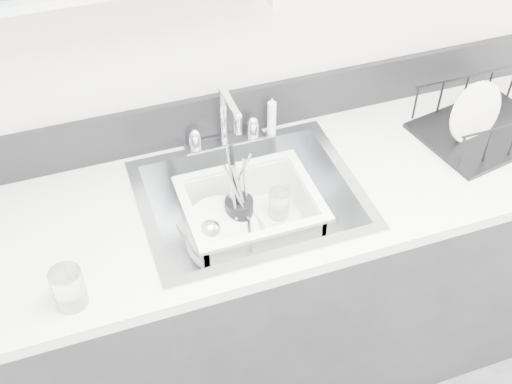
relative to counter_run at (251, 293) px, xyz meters
name	(u,v)px	position (x,y,z in m)	size (l,w,h in m)	color
room_shell	(457,176)	(0.00, -0.80, 1.22)	(3.50, 3.00, 2.60)	silver
counter_run	(251,293)	(0.00, 0.00, 0.00)	(3.20, 0.62, 0.92)	black
backsplash	(220,116)	(0.00, 0.30, 0.54)	(3.20, 0.02, 0.16)	black
sink	(251,217)	(0.00, 0.00, 0.37)	(0.64, 0.52, 0.20)	silver
faucet	(225,130)	(0.00, 0.25, 0.52)	(0.26, 0.18, 0.23)	silver
side_sprayer	(272,116)	(0.16, 0.25, 0.53)	(0.03, 0.03, 0.14)	white
wash_tub	(251,216)	(0.00, 0.01, 0.37)	(0.40, 0.32, 0.15)	white
plate_stack	(226,235)	(-0.08, -0.02, 0.34)	(0.27, 0.26, 0.11)	white
utensil_cup	(239,212)	(-0.03, 0.03, 0.37)	(0.09, 0.09, 0.29)	black
ladle	(233,234)	(-0.06, -0.03, 0.35)	(0.27, 0.10, 0.08)	silver
tumbler_in_tub	(279,204)	(0.11, 0.04, 0.35)	(0.07, 0.07, 0.09)	white
tumbler_counter	(69,288)	(-0.54, -0.21, 0.52)	(0.08, 0.08, 0.11)	white
dish_rack	(488,115)	(0.81, 0.03, 0.53)	(0.41, 0.31, 0.14)	black
bowl_small	(281,237)	(0.07, -0.06, 0.32)	(0.10, 0.10, 0.03)	white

